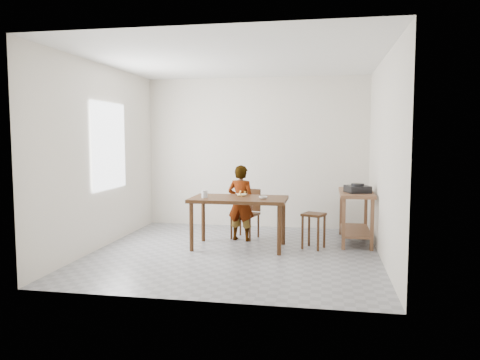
% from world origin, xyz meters
% --- Properties ---
extents(floor, '(4.00, 4.00, 0.04)m').
position_xyz_m(floor, '(0.00, 0.00, -0.02)').
color(floor, gray).
rests_on(floor, ground).
extents(ceiling, '(4.00, 4.00, 0.04)m').
position_xyz_m(ceiling, '(0.00, 0.00, 2.72)').
color(ceiling, white).
rests_on(ceiling, wall_back).
extents(wall_back, '(4.00, 0.04, 2.70)m').
position_xyz_m(wall_back, '(0.00, 2.02, 1.35)').
color(wall_back, silver).
rests_on(wall_back, ground).
extents(wall_front, '(4.00, 0.04, 2.70)m').
position_xyz_m(wall_front, '(0.00, -2.02, 1.35)').
color(wall_front, silver).
rests_on(wall_front, ground).
extents(wall_left, '(0.04, 4.00, 2.70)m').
position_xyz_m(wall_left, '(-2.02, 0.00, 1.35)').
color(wall_left, silver).
rests_on(wall_left, ground).
extents(wall_right, '(0.04, 4.00, 2.70)m').
position_xyz_m(wall_right, '(2.02, 0.00, 1.35)').
color(wall_right, silver).
rests_on(wall_right, ground).
extents(window_pane, '(0.02, 1.10, 1.30)m').
position_xyz_m(window_pane, '(-1.97, 0.20, 1.50)').
color(window_pane, white).
rests_on(window_pane, wall_left).
extents(dining_table, '(1.40, 0.80, 0.75)m').
position_xyz_m(dining_table, '(0.00, 0.30, 0.38)').
color(dining_table, '#3B2110').
rests_on(dining_table, floor).
extents(prep_counter, '(0.50, 1.20, 0.80)m').
position_xyz_m(prep_counter, '(1.72, 1.00, 0.40)').
color(prep_counter, brown).
rests_on(prep_counter, floor).
extents(child, '(0.49, 0.37, 1.20)m').
position_xyz_m(child, '(-0.06, 0.80, 0.60)').
color(child, white).
rests_on(child, floor).
extents(dining_chair, '(0.47, 0.47, 0.79)m').
position_xyz_m(dining_chair, '(-0.02, 0.96, 0.40)').
color(dining_chair, '#3B2110').
rests_on(dining_chair, floor).
extents(stool, '(0.38, 0.38, 0.52)m').
position_xyz_m(stool, '(1.09, 0.45, 0.26)').
color(stool, '#3B2110').
rests_on(stool, floor).
extents(glass_tumbler, '(0.09, 0.09, 0.11)m').
position_xyz_m(glass_tumbler, '(-0.49, 0.19, 0.81)').
color(glass_tumbler, silver).
rests_on(glass_tumbler, dining_table).
extents(small_bowl, '(0.16, 0.16, 0.04)m').
position_xyz_m(small_bowl, '(0.37, 0.22, 0.77)').
color(small_bowl, silver).
rests_on(small_bowl, dining_table).
extents(banana, '(0.16, 0.12, 0.05)m').
position_xyz_m(banana, '(0.02, 0.45, 0.78)').
color(banana, '#E3D751').
rests_on(banana, dining_table).
extents(serving_bowl, '(0.24, 0.24, 0.05)m').
position_xyz_m(serving_bowl, '(1.74, 1.44, 0.82)').
color(serving_bowl, silver).
rests_on(serving_bowl, prep_counter).
extents(gas_burner, '(0.41, 0.41, 0.11)m').
position_xyz_m(gas_burner, '(1.73, 0.80, 0.85)').
color(gas_burner, black).
rests_on(gas_burner, prep_counter).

